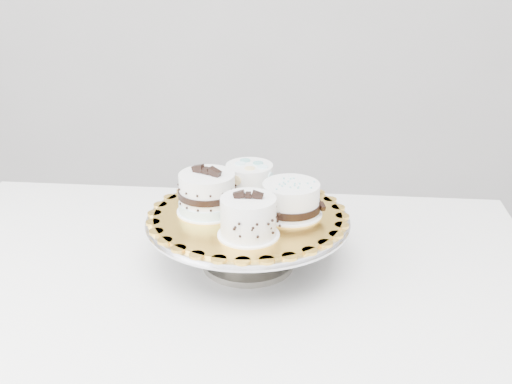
{
  "coord_description": "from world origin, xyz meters",
  "views": [
    {
      "loc": [
        0.18,
        -0.86,
        1.35
      ],
      "look_at": [
        0.15,
        0.21,
        0.9
      ],
      "focal_mm": 45.0,
      "sensor_mm": 36.0,
      "label": 1
    }
  ],
  "objects_px": {
    "cake_dots": "(249,181)",
    "cake_ribbon": "(291,200)",
    "cake_banded": "(207,195)",
    "table": "(218,311)",
    "cake_swirl": "(248,218)",
    "cake_stand": "(248,232)",
    "cake_board": "(248,215)"
  },
  "relations": [
    {
      "from": "cake_swirl",
      "to": "cake_dots",
      "type": "distance_m",
      "value": 0.16
    },
    {
      "from": "cake_stand",
      "to": "cake_board",
      "type": "height_order",
      "value": "cake_board"
    },
    {
      "from": "cake_ribbon",
      "to": "table",
      "type": "bearing_deg",
      "value": 179.18
    },
    {
      "from": "cake_ribbon",
      "to": "cake_stand",
      "type": "bearing_deg",
      "value": 162.69
    },
    {
      "from": "table",
      "to": "cake_dots",
      "type": "relative_size",
      "value": 11.17
    },
    {
      "from": "cake_banded",
      "to": "cake_dots",
      "type": "height_order",
      "value": "cake_banded"
    },
    {
      "from": "cake_banded",
      "to": "cake_dots",
      "type": "distance_m",
      "value": 0.1
    },
    {
      "from": "cake_stand",
      "to": "cake_swirl",
      "type": "distance_m",
      "value": 0.11
    },
    {
      "from": "cake_dots",
      "to": "table",
      "type": "bearing_deg",
      "value": -126.58
    },
    {
      "from": "cake_stand",
      "to": "cake_ribbon",
      "type": "relative_size",
      "value": 2.85
    },
    {
      "from": "cake_ribbon",
      "to": "cake_banded",
      "type": "bearing_deg",
      "value": 159.06
    },
    {
      "from": "cake_stand",
      "to": "cake_ribbon",
      "type": "bearing_deg",
      "value": 1.67
    },
    {
      "from": "table",
      "to": "cake_swirl",
      "type": "height_order",
      "value": "cake_swirl"
    },
    {
      "from": "table",
      "to": "cake_dots",
      "type": "bearing_deg",
      "value": 68.92
    },
    {
      "from": "cake_swirl",
      "to": "cake_ribbon",
      "type": "bearing_deg",
      "value": 52.35
    },
    {
      "from": "cake_stand",
      "to": "cake_dots",
      "type": "bearing_deg",
      "value": 90.47
    },
    {
      "from": "table",
      "to": "cake_banded",
      "type": "bearing_deg",
      "value": 114.92
    },
    {
      "from": "table",
      "to": "cake_board",
      "type": "xyz_separation_m",
      "value": [
        0.06,
        0.04,
        0.18
      ]
    },
    {
      "from": "cake_board",
      "to": "cake_ribbon",
      "type": "height_order",
      "value": "cake_ribbon"
    },
    {
      "from": "table",
      "to": "cake_ribbon",
      "type": "height_order",
      "value": "cake_ribbon"
    },
    {
      "from": "cake_stand",
      "to": "cake_swirl",
      "type": "xyz_separation_m",
      "value": [
        0.01,
        -0.09,
        0.07
      ]
    },
    {
      "from": "cake_dots",
      "to": "cake_ribbon",
      "type": "bearing_deg",
      "value": -55.47
    },
    {
      "from": "cake_banded",
      "to": "cake_stand",
      "type": "bearing_deg",
      "value": 23.39
    },
    {
      "from": "table",
      "to": "cake_ribbon",
      "type": "bearing_deg",
      "value": 21.54
    },
    {
      "from": "cake_board",
      "to": "cake_banded",
      "type": "xyz_separation_m",
      "value": [
        -0.07,
        0.01,
        0.04
      ]
    },
    {
      "from": "cake_board",
      "to": "cake_ribbon",
      "type": "relative_size",
      "value": 2.62
    },
    {
      "from": "cake_stand",
      "to": "cake_dots",
      "type": "height_order",
      "value": "cake_dots"
    },
    {
      "from": "cake_ribbon",
      "to": "cake_swirl",
      "type": "bearing_deg",
      "value": -148.86
    },
    {
      "from": "cake_banded",
      "to": "cake_board",
      "type": "bearing_deg",
      "value": 23.39
    },
    {
      "from": "cake_board",
      "to": "cake_ribbon",
      "type": "bearing_deg",
      "value": 1.67
    },
    {
      "from": "cake_dots",
      "to": "cake_ribbon",
      "type": "height_order",
      "value": "cake_dots"
    },
    {
      "from": "table",
      "to": "cake_board",
      "type": "bearing_deg",
      "value": 40.57
    }
  ]
}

